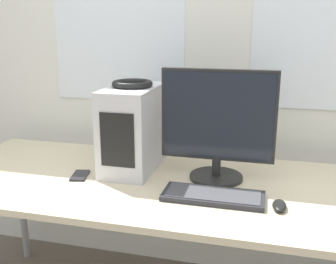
{
  "coord_description": "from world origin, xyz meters",
  "views": [
    {
      "loc": [
        0.27,
        -1.15,
        1.41
      ],
      "look_at": [
        -0.13,
        0.42,
        0.97
      ],
      "focal_mm": 42.0,
      "sensor_mm": 36.0,
      "label": 1
    }
  ],
  "objects_px": {
    "pc_tower": "(133,128)",
    "monitor_main": "(218,124)",
    "headphones": "(132,84)",
    "mouse": "(279,206)",
    "cell_phone": "(80,175)",
    "keyboard": "(213,196)"
  },
  "relations": [
    {
      "from": "headphones",
      "to": "mouse",
      "type": "distance_m",
      "value": 0.83
    },
    {
      "from": "pc_tower",
      "to": "keyboard",
      "type": "relative_size",
      "value": 1.03
    },
    {
      "from": "pc_tower",
      "to": "cell_phone",
      "type": "height_order",
      "value": "pc_tower"
    },
    {
      "from": "cell_phone",
      "to": "monitor_main",
      "type": "bearing_deg",
      "value": -0.46
    },
    {
      "from": "pc_tower",
      "to": "headphones",
      "type": "xyz_separation_m",
      "value": [
        0.0,
        0.0,
        0.21
      ]
    },
    {
      "from": "headphones",
      "to": "mouse",
      "type": "height_order",
      "value": "headphones"
    },
    {
      "from": "pc_tower",
      "to": "headphones",
      "type": "height_order",
      "value": "headphones"
    },
    {
      "from": "headphones",
      "to": "keyboard",
      "type": "relative_size",
      "value": 0.47
    },
    {
      "from": "keyboard",
      "to": "mouse",
      "type": "height_order",
      "value": "mouse"
    },
    {
      "from": "pc_tower",
      "to": "mouse",
      "type": "distance_m",
      "value": 0.75
    },
    {
      "from": "headphones",
      "to": "cell_phone",
      "type": "height_order",
      "value": "headphones"
    },
    {
      "from": "pc_tower",
      "to": "monitor_main",
      "type": "bearing_deg",
      "value": -6.1
    },
    {
      "from": "keyboard",
      "to": "cell_phone",
      "type": "distance_m",
      "value": 0.63
    },
    {
      "from": "headphones",
      "to": "keyboard",
      "type": "distance_m",
      "value": 0.63
    },
    {
      "from": "headphones",
      "to": "cell_phone",
      "type": "relative_size",
      "value": 1.39
    },
    {
      "from": "pc_tower",
      "to": "cell_phone",
      "type": "relative_size",
      "value": 3.07
    },
    {
      "from": "headphones",
      "to": "monitor_main",
      "type": "distance_m",
      "value": 0.43
    },
    {
      "from": "pc_tower",
      "to": "monitor_main",
      "type": "xyz_separation_m",
      "value": [
        0.4,
        -0.04,
        0.06
      ]
    },
    {
      "from": "headphones",
      "to": "mouse",
      "type": "bearing_deg",
      "value": -22.83
    },
    {
      "from": "monitor_main",
      "to": "keyboard",
      "type": "distance_m",
      "value": 0.32
    },
    {
      "from": "headphones",
      "to": "monitor_main",
      "type": "xyz_separation_m",
      "value": [
        0.4,
        -0.04,
        -0.16
      ]
    },
    {
      "from": "headphones",
      "to": "mouse",
      "type": "xyz_separation_m",
      "value": [
        0.67,
        -0.28,
        -0.4
      ]
    }
  ]
}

